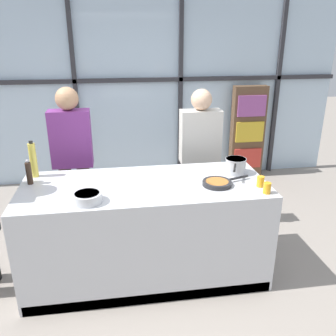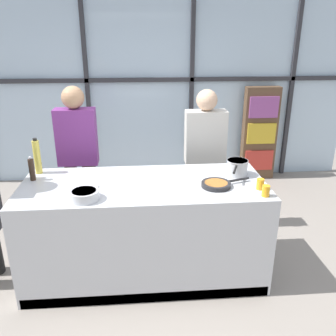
% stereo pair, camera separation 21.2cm
% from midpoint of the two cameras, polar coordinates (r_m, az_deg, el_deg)
% --- Properties ---
extents(ground_plane, '(18.00, 18.00, 0.00)m').
position_cam_midpoint_polar(ground_plane, '(3.64, -5.14, -16.22)').
color(ground_plane, gray).
extents(back_window_wall, '(6.40, 0.10, 2.80)m').
position_cam_midpoint_polar(back_window_wall, '(5.42, -7.42, 12.43)').
color(back_window_wall, silver).
rests_on(back_window_wall, ground_plane).
extents(bookshelf, '(0.52, 0.19, 1.44)m').
position_cam_midpoint_polar(bookshelf, '(5.72, 11.62, 5.64)').
color(bookshelf, brown).
rests_on(bookshelf, ground_plane).
extents(demo_island, '(2.18, 0.89, 0.94)m').
position_cam_midpoint_polar(demo_island, '(3.38, -5.38, -9.89)').
color(demo_island, silver).
rests_on(demo_island, ground_plane).
extents(spectator_far_left, '(0.43, 0.24, 1.68)m').
position_cam_midpoint_polar(spectator_far_left, '(3.97, -16.56, 1.99)').
color(spectator_far_left, '#47382D').
rests_on(spectator_far_left, ground_plane).
extents(spectator_center_left, '(0.45, 0.23, 1.63)m').
position_cam_midpoint_polar(spectator_center_left, '(4.03, 3.62, 2.48)').
color(spectator_center_left, black).
rests_on(spectator_center_left, ground_plane).
extents(frying_pan, '(0.45, 0.26, 0.04)m').
position_cam_midpoint_polar(frying_pan, '(3.13, 6.08, -2.41)').
color(frying_pan, '#232326').
rests_on(frying_pan, demo_island).
extents(saucepan, '(0.21, 0.35, 0.15)m').
position_cam_midpoint_polar(saucepan, '(3.40, 9.03, 0.37)').
color(saucepan, silver).
rests_on(saucepan, demo_island).
extents(white_plate, '(0.26, 0.26, 0.01)m').
position_cam_midpoint_polar(white_plate, '(3.13, -15.20, -3.38)').
color(white_plate, white).
rests_on(white_plate, demo_island).
extents(mixing_bowl, '(0.24, 0.24, 0.08)m').
position_cam_midpoint_polar(mixing_bowl, '(2.90, -14.88, -4.58)').
color(mixing_bowl, silver).
rests_on(mixing_bowl, demo_island).
extents(oil_bottle, '(0.06, 0.06, 0.34)m').
position_cam_midpoint_polar(oil_bottle, '(3.52, -22.44, 1.20)').
color(oil_bottle, '#E0CC4C').
rests_on(oil_bottle, demo_island).
extents(pepper_grinder, '(0.05, 0.05, 0.23)m').
position_cam_midpoint_polar(pepper_grinder, '(3.38, -23.10, -0.73)').
color(pepper_grinder, '#332319').
rests_on(pepper_grinder, demo_island).
extents(juice_glass_near, '(0.06, 0.06, 0.09)m').
position_cam_midpoint_polar(juice_glass_near, '(3.04, 13.70, -3.17)').
color(juice_glass_near, orange).
rests_on(juice_glass_near, demo_island).
extents(juice_glass_far, '(0.06, 0.06, 0.09)m').
position_cam_midpoint_polar(juice_glass_far, '(3.16, 12.77, -2.15)').
color(juice_glass_far, orange).
rests_on(juice_glass_far, demo_island).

